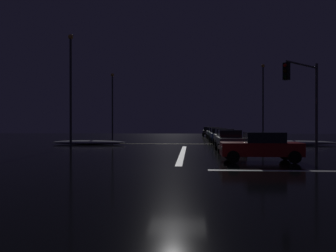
% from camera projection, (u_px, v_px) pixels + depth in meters
% --- Properties ---
extents(ground, '(120.00, 120.00, 0.10)m').
position_uv_depth(ground, '(177.00, 171.00, 15.23)').
color(ground, black).
extents(stop_line_north, '(0.35, 14.98, 0.01)m').
position_uv_depth(stop_line_north, '(182.00, 153.00, 23.93)').
color(stop_line_north, white).
rests_on(stop_line_north, ground).
extents(centre_line_ns, '(22.00, 0.15, 0.01)m').
position_uv_depth(centre_line_ns, '(185.00, 144.00, 35.51)').
color(centre_line_ns, yellow).
rests_on(centre_line_ns, ground).
extents(snow_bank_left_curb, '(7.37, 1.50, 0.41)m').
position_uv_depth(snow_bank_left_curb, '(89.00, 142.00, 34.45)').
color(snow_bank_left_curb, white).
rests_on(snow_bank_left_curb, ground).
extents(snow_bank_right_curb, '(10.01, 1.50, 0.43)m').
position_uv_depth(snow_bank_right_curb, '(284.00, 143.00, 33.71)').
color(snow_bank_right_curb, white).
rests_on(snow_bank_right_curb, ground).
extents(sedan_gray, '(2.02, 4.33, 1.57)m').
position_uv_depth(sedan_gray, '(230.00, 140.00, 26.11)').
color(sedan_gray, slate).
rests_on(sedan_gray, ground).
extents(sedan_silver, '(2.02, 4.33, 1.57)m').
position_uv_depth(sedan_silver, '(225.00, 137.00, 32.81)').
color(sedan_silver, '#B7B7BC').
rests_on(sedan_silver, ground).
extents(sedan_blue, '(2.02, 4.33, 1.57)m').
position_uv_depth(sedan_blue, '(219.00, 135.00, 38.39)').
color(sedan_blue, navy).
rests_on(sedan_blue, ground).
extents(sedan_green, '(2.02, 4.33, 1.57)m').
position_uv_depth(sedan_green, '(216.00, 134.00, 45.05)').
color(sedan_green, '#14512D').
rests_on(sedan_green, ground).
extents(sedan_white, '(2.02, 4.33, 1.57)m').
position_uv_depth(sedan_white, '(213.00, 132.00, 51.56)').
color(sedan_white, silver).
rests_on(sedan_white, ground).
extents(sedan_black, '(2.02, 4.33, 1.57)m').
position_uv_depth(sedan_black, '(209.00, 132.00, 57.95)').
color(sedan_black, black).
rests_on(sedan_black, ground).
extents(sedan_red_crossing, '(4.33, 2.02, 1.57)m').
position_uv_depth(sedan_red_crossing, '(261.00, 147.00, 18.67)').
color(sedan_red_crossing, maroon).
rests_on(sedan_red_crossing, ground).
extents(traffic_signal_ne, '(3.07, 3.07, 6.14)m').
position_uv_depth(traffic_signal_ne, '(304.00, 90.00, 22.60)').
color(traffic_signal_ne, '#4C4C51').
rests_on(traffic_signal_ne, ground).
extents(streetlamp_right_far, '(0.44, 0.44, 9.76)m').
position_uv_depth(streetlamp_right_far, '(263.00, 97.00, 44.80)').
color(streetlamp_right_far, '#424247').
rests_on(streetlamp_right_far, ground).
extents(streetlamp_left_far, '(0.44, 0.44, 8.77)m').
position_uv_depth(streetlamp_left_far, '(112.00, 101.00, 46.12)').
color(streetlamp_left_far, '#424247').
rests_on(streetlamp_left_far, ground).
extents(streetlamp_left_near, '(0.44, 0.44, 9.80)m').
position_uv_depth(streetlamp_left_near, '(71.00, 83.00, 30.15)').
color(streetlamp_left_near, '#424247').
rests_on(streetlamp_left_near, ground).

